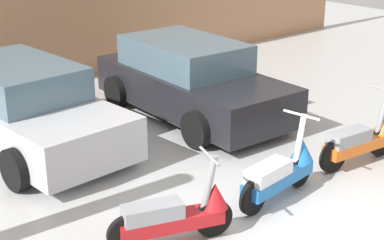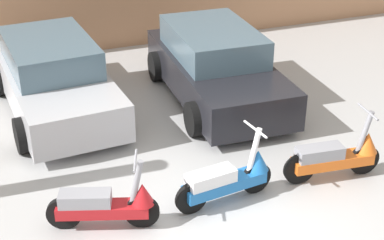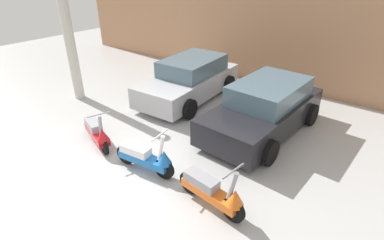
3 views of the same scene
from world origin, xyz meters
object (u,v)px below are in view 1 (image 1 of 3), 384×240
at_px(scooter_front_left, 177,214).
at_px(car_rear_left, 24,108).
at_px(scooter_front_right, 281,171).
at_px(scooter_front_center, 362,139).
at_px(car_rear_center, 190,80).

bearing_deg(scooter_front_left, car_rear_left, 109.69).
bearing_deg(scooter_front_right, scooter_front_center, -8.16).
bearing_deg(car_rear_left, scooter_front_left, -2.96).
bearing_deg(scooter_front_left, scooter_front_right, 18.39).
height_order(scooter_front_right, car_rear_left, car_rear_left).
bearing_deg(scooter_front_right, car_rear_left, 107.90).
height_order(scooter_front_left, scooter_front_right, scooter_front_right).
bearing_deg(scooter_front_center, scooter_front_right, -174.75).
relative_size(scooter_front_right, scooter_front_center, 0.99).
height_order(scooter_front_center, car_rear_left, car_rear_left).
distance_m(scooter_front_right, car_rear_center, 3.46).
height_order(scooter_front_right, car_rear_center, car_rear_center).
distance_m(scooter_front_left, car_rear_center, 4.35).
bearing_deg(car_rear_left, scooter_front_right, 21.50).
bearing_deg(car_rear_left, scooter_front_center, 39.15).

